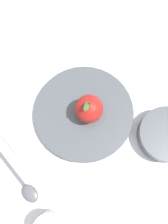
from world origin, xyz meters
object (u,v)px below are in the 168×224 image
(side_bowl, at_px, (166,134))
(spoon, at_px, (26,188))
(dinner_plate, at_px, (84,113))
(knife, at_px, (22,157))
(apple, at_px, (91,110))

(side_bowl, relative_size, spoon, 0.82)
(dinner_plate, distance_m, spoon, 0.24)
(knife, distance_m, spoon, 0.08)
(dinner_plate, relative_size, apple, 3.01)
(dinner_plate, relative_size, spoon, 1.53)
(knife, bearing_deg, dinner_plate, 170.03)
(dinner_plate, xyz_separation_m, spoon, (0.23, 0.03, -0.01))
(dinner_plate, relative_size, knife, 1.20)
(side_bowl, bearing_deg, dinner_plate, -61.79)
(spoon, bearing_deg, dinner_plate, -173.06)
(apple, distance_m, spoon, 0.25)
(apple, relative_size, knife, 0.40)
(dinner_plate, height_order, knife, dinner_plate)
(apple, height_order, knife, apple)
(dinner_plate, relative_size, side_bowl, 1.86)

